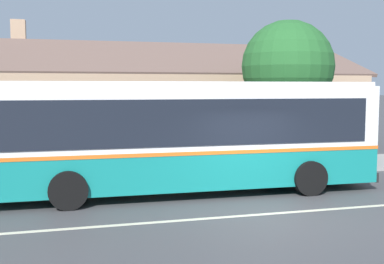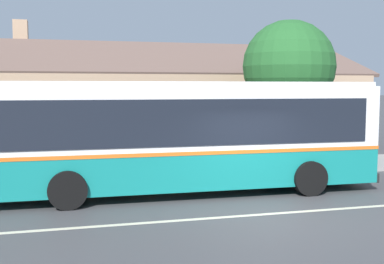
{
  "view_description": "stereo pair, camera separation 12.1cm",
  "coord_description": "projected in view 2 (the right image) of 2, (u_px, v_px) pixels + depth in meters",
  "views": [
    {
      "loc": [
        -4.86,
        -10.64,
        3.1
      ],
      "look_at": [
        -1.05,
        3.33,
        1.75
      ],
      "focal_mm": 45.0,
      "sensor_mm": 36.0,
      "label": 1
    },
    {
      "loc": [
        -4.74,
        -10.67,
        3.1
      ],
      "look_at": [
        -1.05,
        3.33,
        1.75
      ],
      "focal_mm": 45.0,
      "sensor_mm": 36.0,
      "label": 2
    }
  ],
  "objects": [
    {
      "name": "ground_plane",
      "position": [
        268.0,
        214.0,
        11.76
      ],
      "size": [
        300.0,
        300.0,
        0.0
      ],
      "primitive_type": "plane",
      "color": "#424244"
    },
    {
      "name": "street_tree_primary",
      "position": [
        289.0,
        67.0,
        19.11
      ],
      "size": [
        3.67,
        3.67,
        5.76
      ],
      "color": "#4C3828",
      "rests_on": "ground"
    },
    {
      "name": "community_building",
      "position": [
        137.0,
        109.0,
        25.08
      ],
      "size": [
        21.41,
        10.57,
        6.46
      ],
      "color": "tan",
      "rests_on": "ground"
    },
    {
      "name": "transit_bus",
      "position": [
        180.0,
        134.0,
        14.01
      ],
      "size": [
        11.62,
        2.93,
        3.25
      ],
      "color": "#147F7A",
      "rests_on": "ground"
    },
    {
      "name": "bus_stop_sign",
      "position": [
        357.0,
        126.0,
        17.88
      ],
      "size": [
        0.36,
        0.07,
        2.4
      ],
      "color": "gray",
      "rests_on": "sidewalk_far"
    },
    {
      "name": "lane_divider_stripe",
      "position": [
        268.0,
        214.0,
        11.76
      ],
      "size": [
        60.0,
        0.16,
        0.01
      ],
      "primitive_type": "cube",
      "color": "beige",
      "rests_on": "ground"
    },
    {
      "name": "sidewalk_far",
      "position": [
        201.0,
        170.0,
        17.53
      ],
      "size": [
        60.0,
        3.0,
        0.15
      ],
      "primitive_type": "cube",
      "color": "gray",
      "rests_on": "ground"
    }
  ]
}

